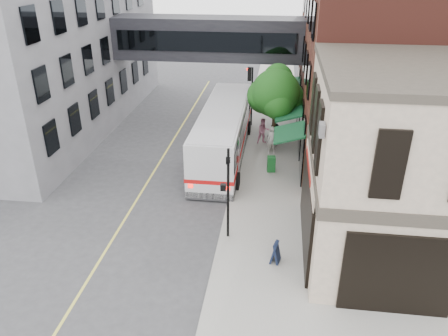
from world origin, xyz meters
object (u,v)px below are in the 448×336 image
(bus, at_px, (224,131))
(sandwich_board, at_px, (276,252))
(pedestrian_b, at_px, (263,131))
(pedestrian_c, at_px, (275,134))
(newspaper_box, at_px, (271,164))
(pedestrian_a, at_px, (272,140))

(bus, distance_m, sandwich_board, 11.56)
(bus, relative_size, pedestrian_b, 6.74)
(bus, distance_m, pedestrian_c, 3.99)
(bus, xyz_separation_m, pedestrian_b, (2.50, 2.27, -0.78))
(bus, bearing_deg, newspaper_box, -33.47)
(bus, height_order, newspaper_box, bus)
(pedestrian_b, relative_size, pedestrian_c, 1.14)
(pedestrian_c, relative_size, newspaper_box, 1.65)
(pedestrian_a, xyz_separation_m, newspaper_box, (0.05, -2.69, -0.45))
(pedestrian_b, bearing_deg, newspaper_box, -99.74)
(newspaper_box, bearing_deg, pedestrian_b, 91.49)
(bus, height_order, pedestrian_c, bus)
(pedestrian_a, height_order, newspaper_box, pedestrian_a)
(pedestrian_b, bearing_deg, pedestrian_c, -34.04)
(pedestrian_a, bearing_deg, sandwich_board, -91.98)
(pedestrian_c, distance_m, sandwich_board, 12.96)
(bus, xyz_separation_m, sandwich_board, (3.67, -10.90, -1.20))
(bus, relative_size, newspaper_box, 12.61)
(bus, bearing_deg, pedestrian_c, 31.89)
(pedestrian_b, xyz_separation_m, newspaper_box, (0.71, -4.39, -0.42))
(sandwich_board, bearing_deg, pedestrian_c, 105.67)
(pedestrian_a, bearing_deg, pedestrian_c, 80.07)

